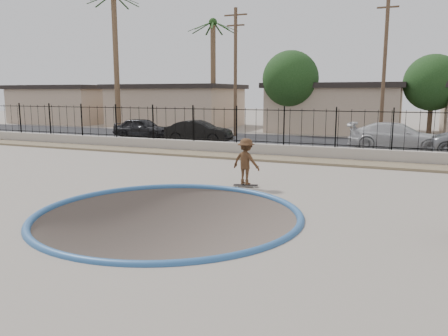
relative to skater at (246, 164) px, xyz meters
name	(u,v)px	position (x,y,z in m)	size (l,w,h in m)	color
ground	(291,173)	(-0.69, 9.00, -1.88)	(120.00, 120.00, 2.20)	gray
bowl_pit	(169,215)	(-0.69, -4.00, -0.78)	(6.84, 6.84, 1.80)	#4C423A
coping_ring	(169,215)	(-0.69, -4.00, -0.78)	(7.04, 7.04, 0.20)	#2B578D
rock_strip	(277,159)	(-0.69, 6.20, -0.72)	(42.00, 1.60, 0.11)	#8B7C5B
retaining_wall	(283,151)	(-0.69, 7.30, -0.48)	(42.00, 0.45, 0.60)	#A2998E
fence	(284,127)	(-0.69, 7.30, 0.72)	(40.00, 0.04, 1.80)	black
street	(311,143)	(-0.69, 14.00, -0.76)	(90.00, 8.00, 0.04)	black
house_west_far	(70,104)	(-28.69, 23.50, 1.20)	(10.60, 8.60, 3.90)	tan
house_west	(177,105)	(-15.69, 23.50, 1.20)	(11.60, 8.60, 3.90)	tan
house_center	(336,107)	(-0.69, 23.50, 1.20)	(10.60, 8.60, 3.90)	tan
palm_left	(115,33)	(-17.69, 17.00, 7.18)	(2.30, 2.30, 11.30)	brown
palm_mid	(213,50)	(-10.69, 21.00, 5.91)	(2.30, 2.30, 9.30)	brown
utility_pole_left	(235,71)	(-6.69, 16.00, 3.93)	(1.70, 0.24, 9.00)	#473323
utility_pole_mid	(385,63)	(3.31, 16.00, 4.18)	(1.70, 0.24, 9.50)	#473323
street_tree_left	(290,79)	(-3.69, 20.00, 3.41)	(4.32, 4.32, 6.36)	#473323
street_tree_mid	(433,83)	(6.31, 21.00, 3.06)	(3.96, 3.96, 5.83)	#473323
skater	(246,164)	(0.00, 0.00, 0.00)	(1.00, 0.58, 1.55)	brown
skateboard	(246,185)	(0.00, 0.00, -0.72)	(0.85, 0.45, 0.07)	black
car_a	(143,128)	(-11.98, 12.00, -0.04)	(1.66, 4.11, 1.40)	black
car_b	(199,132)	(-7.19, 11.01, -0.05)	(1.47, 4.21, 1.39)	black
car_c	(397,137)	(4.41, 12.00, 0.01)	(2.10, 5.15, 1.50)	silver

